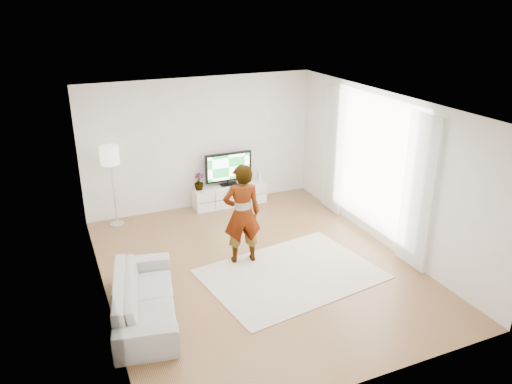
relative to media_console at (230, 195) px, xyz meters
name	(u,v)px	position (x,y,z in m)	size (l,w,h in m)	color
floor	(258,267)	(-0.53, -2.76, -0.23)	(6.00, 6.00, 0.00)	#9A7645
ceiling	(258,105)	(-0.53, -2.76, 2.57)	(6.00, 6.00, 0.00)	white
wall_left	(97,217)	(-3.03, -2.76, 1.17)	(0.02, 6.00, 2.80)	white
wall_right	(385,171)	(1.97, -2.76, 1.17)	(0.02, 6.00, 2.80)	white
wall_back	(201,144)	(-0.53, 0.24, 1.17)	(5.00, 0.02, 2.80)	white
wall_front	(367,283)	(-0.53, -5.76, 1.17)	(5.00, 0.02, 2.80)	white
window	(374,163)	(1.95, -2.46, 1.22)	(0.01, 2.60, 2.50)	white
curtain_near	(418,193)	(1.87, -3.76, 1.12)	(0.04, 0.70, 2.60)	white
curtain_far	(333,150)	(1.87, -1.16, 1.12)	(0.04, 0.70, 2.60)	white
media_console	(230,195)	(0.00, 0.00, 0.00)	(1.62, 0.46, 0.46)	white
television	(228,168)	(0.00, 0.03, 0.62)	(1.05, 0.21, 0.73)	black
game_console	(259,176)	(0.71, 0.00, 0.33)	(0.06, 0.15, 0.20)	white
potted_plant	(199,182)	(-0.69, 0.00, 0.41)	(0.20, 0.20, 0.36)	#3F7238
rug	(291,274)	(-0.12, -3.21, -0.22)	(2.77, 2.00, 0.01)	beige
player	(242,214)	(-0.68, -2.45, 0.67)	(0.64, 0.42, 1.76)	#334772
sofa	(145,297)	(-2.57, -3.38, 0.08)	(2.13, 0.83, 0.62)	#B9B8B4
floor_lamp	(110,159)	(-2.46, -0.06, 1.16)	(0.36, 0.36, 1.64)	silver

